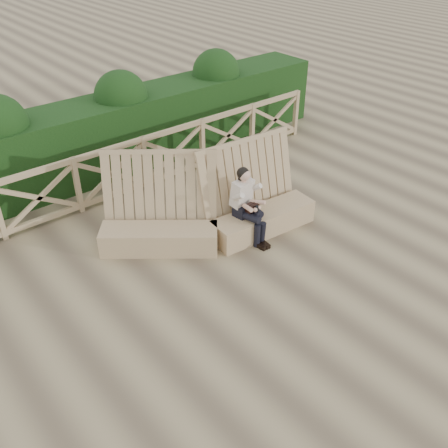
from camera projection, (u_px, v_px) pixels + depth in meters
ground at (231, 290)px, 7.48m from camera, size 60.00×60.00×0.00m
bench at (211, 218)px, 8.44m from camera, size 3.59×2.01×1.55m
woman at (247, 202)px, 8.28m from camera, size 0.39×0.80×1.30m
guardrail at (112, 174)px, 9.44m from camera, size 10.10×0.09×1.10m
hedge at (82, 144)px, 10.10m from camera, size 12.00×1.20×1.50m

